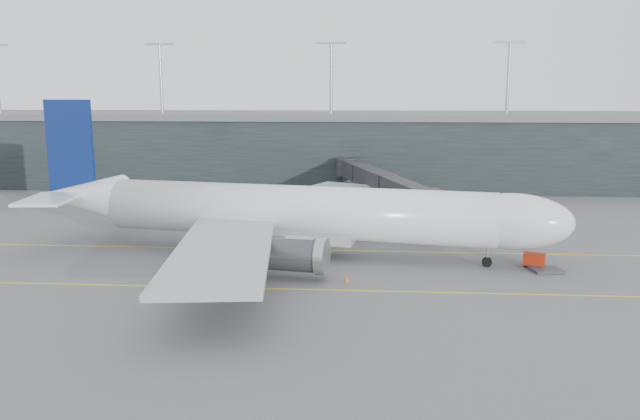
{
  "coord_description": "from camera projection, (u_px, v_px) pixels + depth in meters",
  "views": [
    {
      "loc": [
        11.92,
        -79.86,
        19.47
      ],
      "look_at": [
        6.48,
        -4.0,
        5.14
      ],
      "focal_mm": 35.0,
      "sensor_mm": 36.0,
      "label": 1
    }
  ],
  "objects": [
    {
      "name": "terminal",
      "position": [
        311.0,
        147.0,
        138.16
      ],
      "size": [
        240.0,
        36.0,
        29.0
      ],
      "color": "black",
      "rests_on": "ground"
    },
    {
      "name": "baggage_dolly",
      "position": [
        546.0,
        270.0,
        68.91
      ],
      "size": [
        3.57,
        3.05,
        0.32
      ],
      "primitive_type": "cube",
      "rotation": [
        0.0,
        0.0,
        0.16
      ],
      "color": "#37373C",
      "rests_on": "ground"
    },
    {
      "name": "cone_wing_stbd",
      "position": [
        347.0,
        279.0,
        65.03
      ],
      "size": [
        0.46,
        0.46,
        0.73
      ],
      "primitive_type": "cone",
      "color": "orange",
      "rests_on": "ground"
    },
    {
      "name": "uld_b",
      "position": [
        265.0,
        217.0,
        93.69
      ],
      "size": [
        2.58,
        2.24,
        2.04
      ],
      "rotation": [
        0.0,
        0.0,
        0.22
      ],
      "color": "#3C3B41",
      "rests_on": "ground"
    },
    {
      "name": "uld_c",
      "position": [
        286.0,
        219.0,
        92.73
      ],
      "size": [
        2.18,
        1.88,
        1.75
      ],
      "rotation": [
        0.0,
        0.0,
        0.19
      ],
      "color": "#3C3B41",
      "rests_on": "ground"
    },
    {
      "name": "cone_wing_port",
      "position": [
        344.0,
        225.0,
        92.04
      ],
      "size": [
        0.39,
        0.39,
        0.63
      ],
      "primitive_type": "cone",
      "color": "orange",
      "rests_on": "ground"
    },
    {
      "name": "gse_cart",
      "position": [
        534.0,
        259.0,
        70.63
      ],
      "size": [
        2.7,
        2.22,
        1.59
      ],
      "rotation": [
        0.0,
        0.0,
        -0.37
      ],
      "color": "#AA240C",
      "rests_on": "ground"
    },
    {
      "name": "taxiline_lead_main",
      "position": [
        321.0,
        214.0,
        101.97
      ],
      "size": [
        0.25,
        60.0,
        0.02
      ],
      "primitive_type": "cube",
      "color": "gold",
      "rests_on": "ground"
    },
    {
      "name": "jet_bridge",
      "position": [
        382.0,
        178.0,
        104.75
      ],
      "size": [
        17.02,
        46.45,
        7.24
      ],
      "rotation": [
        0.0,
        0.0,
        0.29
      ],
      "color": "#26272B",
      "rests_on": "ground"
    },
    {
      "name": "taxiline_b",
      "position": [
        245.0,
        288.0,
        63.12
      ],
      "size": [
        160.0,
        0.25,
        0.02
      ],
      "primitive_type": "cube",
      "color": "gold",
      "rests_on": "ground"
    },
    {
      "name": "taxiline_a",
      "position": [
        269.0,
        249.0,
        78.8
      ],
      "size": [
        160.0,
        0.25,
        0.02
      ],
      "primitive_type": "cube",
      "color": "gold",
      "rests_on": "ground"
    },
    {
      "name": "ground",
      "position": [
        274.0,
        242.0,
        82.72
      ],
      "size": [
        320.0,
        320.0,
        0.0
      ],
      "primitive_type": "plane",
      "color": "#545358",
      "rests_on": "ground"
    },
    {
      "name": "cone_tail",
      "position": [
        173.0,
        261.0,
        71.62
      ],
      "size": [
        0.5,
        0.5,
        0.8
      ],
      "primitive_type": "cone",
      "color": "#D3590B",
      "rests_on": "ground"
    },
    {
      "name": "main_aircraft",
      "position": [
        293.0,
        213.0,
        75.21
      ],
      "size": [
        66.3,
        61.61,
        18.63
      ],
      "rotation": [
        0.0,
        0.0,
        -0.17
      ],
      "color": "silver",
      "rests_on": "ground"
    },
    {
      "name": "cone_nose",
      "position": [
        527.0,
        256.0,
        74.35
      ],
      "size": [
        0.39,
        0.39,
        0.62
      ],
      "primitive_type": "cone",
      "color": "#F93B0D",
      "rests_on": "ground"
    },
    {
      "name": "uld_a",
      "position": [
        251.0,
        219.0,
        93.46
      ],
      "size": [
        2.05,
        1.74,
        1.68
      ],
      "rotation": [
        0.0,
        0.0,
        -0.15
      ],
      "color": "#3C3B41",
      "rests_on": "ground"
    }
  ]
}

